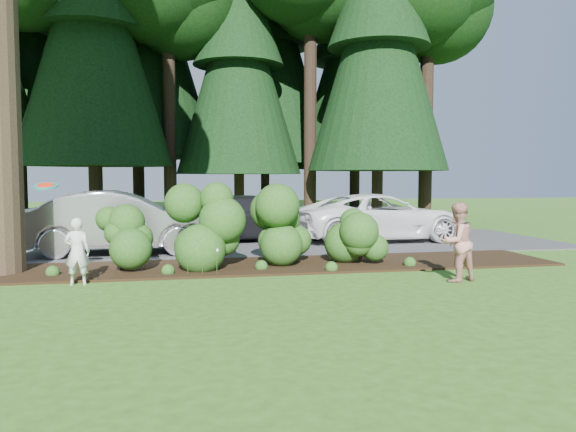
% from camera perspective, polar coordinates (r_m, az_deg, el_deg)
% --- Properties ---
extents(ground, '(80.00, 80.00, 0.00)m').
position_cam_1_polar(ground, '(9.58, -6.14, -8.40)').
color(ground, '#315117').
rests_on(ground, ground).
extents(mulch_bed, '(16.00, 2.50, 0.05)m').
position_cam_1_polar(mulch_bed, '(12.76, -7.52, -5.19)').
color(mulch_bed, black).
rests_on(mulch_bed, ground).
extents(driveway, '(22.00, 6.00, 0.03)m').
position_cam_1_polar(driveway, '(16.97, -8.53, -2.95)').
color(driveway, '#38383A').
rests_on(driveway, ground).
extents(shrub_row, '(6.53, 1.60, 1.61)m').
position_cam_1_polar(shrub_row, '(12.63, -4.03, -1.67)').
color(shrub_row, '#1F4916').
rests_on(shrub_row, ground).
extents(lily_cluster, '(0.69, 0.09, 0.57)m').
position_cam_1_polar(lily_cluster, '(11.84, -8.70, -3.62)').
color(lily_cluster, '#1F4916').
rests_on(lily_cluster, ground).
extents(tree_wall, '(25.66, 12.15, 17.09)m').
position_cam_1_polar(tree_wall, '(26.78, -9.25, 20.10)').
color(tree_wall, black).
rests_on(tree_wall, ground).
extents(car_silver_wagon, '(5.06, 1.82, 1.66)m').
position_cam_1_polar(car_silver_wagon, '(15.42, -16.57, -0.61)').
color(car_silver_wagon, silver).
rests_on(car_silver_wagon, driveway).
extents(car_white_suv, '(5.49, 2.74, 1.49)m').
position_cam_1_polar(car_white_suv, '(18.00, 9.45, -0.13)').
color(car_white_suv, white).
rests_on(car_white_suv, driveway).
extents(car_dark_suv, '(5.21, 2.79, 1.44)m').
position_cam_1_polar(car_dark_suv, '(18.01, -2.88, -0.17)').
color(car_dark_suv, black).
rests_on(car_dark_suv, driveway).
extents(child, '(0.48, 0.33, 1.29)m').
position_cam_1_polar(child, '(11.36, -20.63, -3.39)').
color(child, silver).
rests_on(child, ground).
extents(adult, '(0.89, 0.78, 1.55)m').
position_cam_1_polar(adult, '(11.49, 16.80, -2.56)').
color(adult, '#A31F15').
rests_on(adult, ground).
extents(frisbee, '(0.46, 0.45, 0.15)m').
position_cam_1_polar(frisbee, '(11.65, -23.39, 2.84)').
color(frisbee, '#18847D').
rests_on(frisbee, ground).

